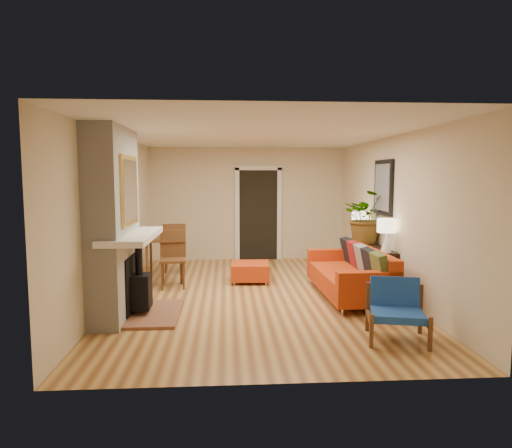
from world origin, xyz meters
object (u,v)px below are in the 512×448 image
object	(u,v)px
ottoman	(250,271)
console_table	(370,253)
houseplant	(367,217)
sofa	(354,274)
blue_chair	(396,306)
lamp_near	(386,231)
lamp_far	(359,222)
dining_table	(169,245)

from	to	relation	value
ottoman	console_table	xyz separation A→B (m)	(2.13, -0.40, 0.37)
houseplant	ottoman	bearing A→B (deg)	174.75
ottoman	console_table	distance (m)	2.20
console_table	sofa	bearing A→B (deg)	-124.61
blue_chair	lamp_near	world-z (taller)	lamp_near
ottoman	blue_chair	distance (m)	3.45
ottoman	sofa	bearing A→B (deg)	-35.22
lamp_far	dining_table	bearing A→B (deg)	179.73
lamp_near	houseplant	world-z (taller)	houseplant
sofa	dining_table	bearing A→B (deg)	154.83
lamp_near	houseplant	distance (m)	0.99
dining_table	lamp_far	world-z (taller)	lamp_far
blue_chair	sofa	bearing A→B (deg)	89.42
lamp_far	ottoman	bearing A→B (deg)	-171.67
houseplant	sofa	bearing A→B (deg)	-117.92
sofa	houseplant	xyz separation A→B (m)	(0.50, 0.95, 0.84)
blue_chair	lamp_far	world-z (taller)	lamp_far
blue_chair	houseplant	size ratio (longest dim) A/B	0.84
ottoman	lamp_far	size ratio (longest dim) A/B	1.35
sofa	blue_chair	distance (m)	1.91
ottoman	dining_table	world-z (taller)	dining_table
sofa	houseplant	size ratio (longest dim) A/B	2.25
console_table	lamp_near	world-z (taller)	lamp_near
blue_chair	lamp_far	size ratio (longest dim) A/B	1.51
lamp_far	sofa	bearing A→B (deg)	-109.40
ottoman	blue_chair	bearing A→B (deg)	-62.40
lamp_far	lamp_near	bearing A→B (deg)	-90.00
ottoman	lamp_near	distance (m)	2.58
sofa	lamp_near	world-z (taller)	lamp_near
lamp_near	lamp_far	world-z (taller)	same
lamp_far	houseplant	size ratio (longest dim) A/B	0.56
ottoman	console_table	bearing A→B (deg)	-10.64
lamp_near	houseplant	size ratio (longest dim) A/B	0.56
console_table	lamp_far	world-z (taller)	lamp_far
sofa	console_table	xyz separation A→B (m)	(0.51, 0.74, 0.20)
sofa	lamp_far	bearing A→B (deg)	70.60
dining_table	sofa	bearing A→B (deg)	-25.17
dining_table	lamp_far	distance (m)	3.66
houseplant	console_table	bearing A→B (deg)	-87.21
dining_table	lamp_near	xyz separation A→B (m)	(3.64, -1.50, 0.41)
dining_table	lamp_near	bearing A→B (deg)	-22.39
dining_table	houseplant	distance (m)	3.71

